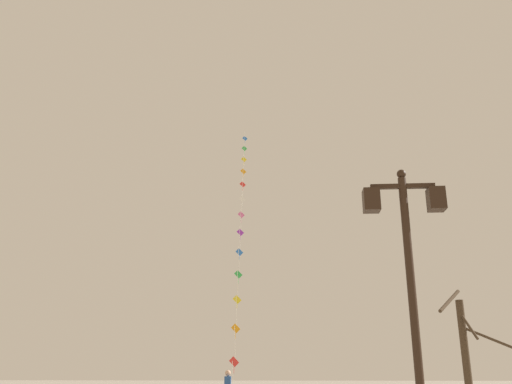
{
  "coord_description": "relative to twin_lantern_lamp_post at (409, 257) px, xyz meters",
  "views": [
    {
      "loc": [
        0.84,
        -0.45,
        1.7
      ],
      "look_at": [
        -0.8,
        24.69,
        9.98
      ],
      "focal_mm": 38.13,
      "sensor_mm": 36.0,
      "label": 1
    }
  ],
  "objects": [
    {
      "name": "kite_train",
      "position": [
        -5.06,
        23.47,
        7.01
      ],
      "size": [
        1.54,
        18.91,
        20.45
      ],
      "color": "brown",
      "rests_on": "ground_plane"
    },
    {
      "name": "twin_lantern_lamp_post",
      "position": [
        0.0,
        0.0,
        0.0
      ],
      "size": [
        1.39,
        0.28,
        5.07
      ],
      "color": "black",
      "rests_on": "ground_plane"
    },
    {
      "name": "bare_tree",
      "position": [
        2.87,
        7.09,
        -1.49
      ],
      "size": [
        2.09,
        1.26,
        3.94
      ],
      "color": "#423323",
      "rests_on": "ground_plane"
    }
  ]
}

